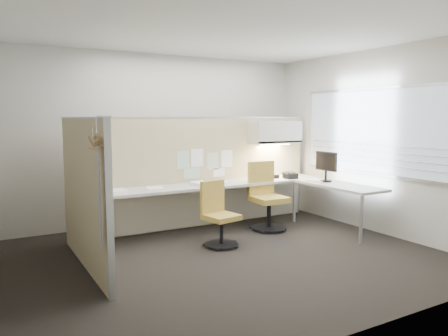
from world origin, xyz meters
TOP-DOWN VIEW (x-y plane):
  - floor at (0.00, 0.00)m, footprint 5.50×4.50m
  - ceiling at (0.00, 0.00)m, footprint 5.50×4.50m
  - wall_back at (0.00, 2.25)m, footprint 5.50×0.02m
  - wall_front at (0.00, -2.25)m, footprint 5.50×0.02m
  - wall_right at (2.75, 0.00)m, footprint 0.02×4.50m
  - window_pane at (2.73, 0.00)m, footprint 0.01×2.80m
  - partition_back at (0.55, 1.60)m, footprint 4.10×0.06m
  - partition_left at (-1.50, 0.50)m, footprint 0.06×2.20m
  - desk at (0.93, 1.13)m, footprint 4.00×2.07m
  - overhead_bin at (1.90, 1.39)m, footprint 0.90×0.36m
  - task_light_strip at (1.90, 1.39)m, footprint 0.60×0.06m
  - pinned_papers at (0.63, 1.57)m, footprint 1.01×0.00m
  - poster at (-1.05, 1.57)m, footprint 0.28×0.00m
  - chair_left at (0.28, 0.47)m, footprint 0.48×0.49m
  - chair_right at (1.37, 0.88)m, footprint 0.55×0.55m
  - monitor at (2.30, 0.55)m, footprint 0.19×0.46m
  - phone at (2.04, 1.13)m, footprint 0.21×0.20m
  - stapler at (1.54, 1.42)m, footprint 0.15×0.07m
  - tape_dispenser at (1.84, 1.27)m, footprint 0.11×0.07m
  - coat_hook at (-1.58, -0.50)m, footprint 0.18×0.41m
  - paper_stack_0 at (-0.87, 1.31)m, footprint 0.25×0.31m
  - paper_stack_1 at (-0.35, 1.24)m, footprint 0.30×0.35m
  - paper_stack_2 at (0.39, 1.23)m, footprint 0.26×0.32m
  - paper_stack_3 at (0.79, 1.34)m, footprint 0.25×0.32m
  - paper_stack_4 at (2.24, 0.68)m, footprint 0.30×0.35m

SIDE VIEW (x-z plane):
  - floor at x=0.00m, z-range -0.01..0.00m
  - chair_left at x=0.28m, z-range -0.03..0.85m
  - chair_right at x=1.37m, z-range -0.03..1.02m
  - desk at x=0.93m, z-range 0.24..0.97m
  - paper_stack_3 at x=0.79m, z-range 0.73..0.75m
  - paper_stack_1 at x=-0.35m, z-range 0.73..0.75m
  - paper_stack_4 at x=2.24m, z-range 0.73..0.75m
  - paper_stack_0 at x=-0.87m, z-range 0.73..0.75m
  - paper_stack_2 at x=0.39m, z-range 0.73..0.78m
  - stapler at x=1.54m, z-range 0.73..0.78m
  - tape_dispenser at x=1.84m, z-range 0.73..0.79m
  - phone at x=2.04m, z-range 0.72..0.84m
  - partition_back at x=0.55m, z-range 0.00..1.75m
  - partition_left at x=-1.50m, z-range 0.00..1.75m
  - monitor at x=2.30m, z-range 0.77..1.25m
  - pinned_papers at x=0.63m, z-range 0.80..1.27m
  - task_light_strip at x=1.90m, z-range 1.29..1.31m
  - wall_back at x=0.00m, z-range 0.00..2.80m
  - wall_front at x=0.00m, z-range 0.00..2.80m
  - wall_right at x=2.75m, z-range 0.00..2.80m
  - poster at x=-1.05m, z-range 1.24..1.59m
  - coat_hook at x=-1.58m, z-range 0.80..2.06m
  - overhead_bin at x=1.90m, z-range 1.32..1.70m
  - window_pane at x=2.73m, z-range 0.90..2.20m
  - ceiling at x=0.00m, z-range 2.80..2.81m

